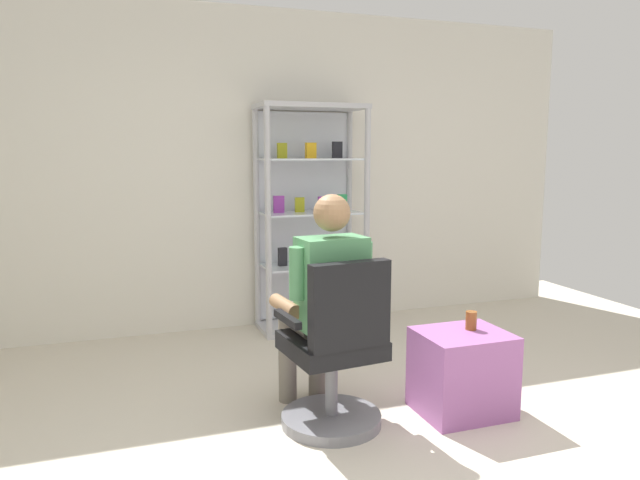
% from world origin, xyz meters
% --- Properties ---
extents(back_wall, '(6.00, 0.10, 2.70)m').
position_xyz_m(back_wall, '(0.00, 3.00, 1.35)').
color(back_wall, silver).
rests_on(back_wall, ground).
extents(display_cabinet_main, '(0.90, 0.45, 1.90)m').
position_xyz_m(display_cabinet_main, '(0.40, 2.76, 0.96)').
color(display_cabinet_main, '#B7B7BC').
rests_on(display_cabinet_main, ground).
extents(office_chair, '(0.59, 0.56, 0.96)m').
position_xyz_m(office_chair, '(-0.07, 0.86, 0.39)').
color(office_chair, slate).
rests_on(office_chair, ground).
extents(seated_shopkeeper, '(0.52, 0.59, 1.29)m').
position_xyz_m(seated_shopkeeper, '(-0.09, 1.02, 0.71)').
color(seated_shopkeeper, slate).
rests_on(seated_shopkeeper, ground).
extents(storage_crate, '(0.51, 0.43, 0.48)m').
position_xyz_m(storage_crate, '(0.70, 0.81, 0.24)').
color(storage_crate, '#9E599E').
rests_on(storage_crate, ground).
extents(tea_glass, '(0.06, 0.06, 0.11)m').
position_xyz_m(tea_glass, '(0.77, 0.85, 0.54)').
color(tea_glass, brown).
rests_on(tea_glass, storage_crate).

